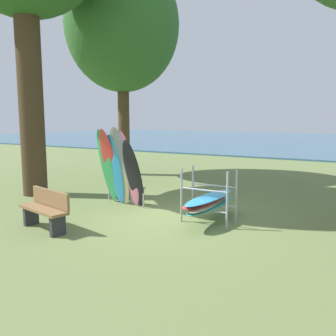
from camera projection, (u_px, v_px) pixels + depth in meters
The scene contains 6 objects.
ground_plane at pixel (166, 216), 8.74m from camera, with size 80.00×80.00×0.00m, color olive.
lake_water at pixel (322, 141), 35.88m from camera, with size 80.00×36.00×0.10m, color #38607A.
tree_mid_behind at pixel (122, 26), 14.33m from camera, with size 4.59×4.59×8.70m.
leaning_board_pile at pixel (120, 169), 9.63m from camera, with size 1.60×0.83×2.16m.
board_storage_rack at pixel (209, 201), 8.17m from camera, with size 1.15×2.13×1.25m.
park_bench at pixel (46, 209), 7.62m from camera, with size 1.46×0.71×0.85m.
Camera 1 is at (4.21, -7.37, 2.38)m, focal length 38.18 mm.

